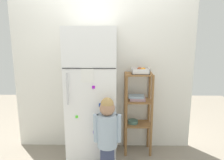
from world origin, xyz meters
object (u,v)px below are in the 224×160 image
object	(u,v)px
child_standing	(107,130)
pantry_shelf_unit	(138,107)
refrigerator	(92,96)
fruit_bin	(141,71)

from	to	relation	value
child_standing	pantry_shelf_unit	xyz separation A→B (m)	(0.39, 0.59, 0.08)
refrigerator	child_standing	world-z (taller)	refrigerator
child_standing	refrigerator	bearing A→B (deg)	115.75
fruit_bin	refrigerator	bearing A→B (deg)	-166.41
refrigerator	fruit_bin	distance (m)	0.72
child_standing	pantry_shelf_unit	size ratio (longest dim) A/B	0.86
pantry_shelf_unit	child_standing	bearing A→B (deg)	-123.96
refrigerator	child_standing	xyz separation A→B (m)	(0.21, -0.43, -0.28)
child_standing	fruit_bin	distance (m)	0.92
refrigerator	pantry_shelf_unit	xyz separation A→B (m)	(0.60, 0.16, -0.20)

